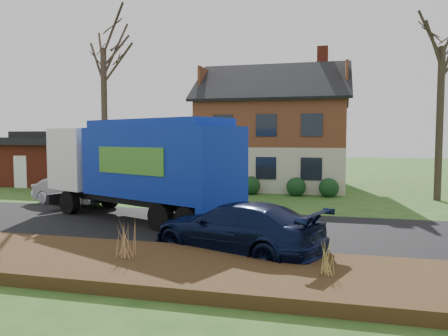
# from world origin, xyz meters

# --- Properties ---
(ground) EXTENTS (120.00, 120.00, 0.00)m
(ground) POSITION_xyz_m (0.00, 0.00, 0.00)
(ground) COLOR #284D19
(ground) RESTS_ON ground
(road) EXTENTS (80.00, 7.00, 0.02)m
(road) POSITION_xyz_m (0.00, 0.00, 0.01)
(road) COLOR black
(road) RESTS_ON ground
(mulch_verge) EXTENTS (80.00, 3.50, 0.30)m
(mulch_verge) POSITION_xyz_m (0.00, -5.30, 0.15)
(mulch_verge) COLOR #311B10
(mulch_verge) RESTS_ON ground
(main_house) EXTENTS (12.95, 8.95, 9.26)m
(main_house) POSITION_xyz_m (1.49, 13.91, 4.03)
(main_house) COLOR beige
(main_house) RESTS_ON ground
(ranch_house) EXTENTS (9.80, 8.20, 3.70)m
(ranch_house) POSITION_xyz_m (-12.00, 13.00, 1.81)
(ranch_house) COLOR maroon
(ranch_house) RESTS_ON ground
(garbage_truck) EXTENTS (9.47, 5.99, 3.97)m
(garbage_truck) POSITION_xyz_m (-1.59, 0.90, 2.29)
(garbage_truck) COLOR black
(garbage_truck) RESTS_ON ground
(silver_sedan) EXTENTS (4.25, 2.30, 1.33)m
(silver_sedan) POSITION_xyz_m (-6.69, 3.81, 0.66)
(silver_sedan) COLOR #AFB1B8
(silver_sedan) RESTS_ON ground
(navy_wagon) EXTENTS (5.51, 3.78, 1.48)m
(navy_wagon) POSITION_xyz_m (3.22, -3.20, 0.74)
(navy_wagon) COLOR black
(navy_wagon) RESTS_ON ground
(tree_front_west) EXTENTS (3.91, 3.91, 11.62)m
(tree_front_west) POSITION_xyz_m (-7.02, 7.80, 9.58)
(tree_front_west) COLOR #3D2D24
(tree_front_west) RESTS_ON ground
(tree_front_east) EXTENTS (4.09, 4.09, 11.36)m
(tree_front_east) POSITION_xyz_m (11.13, 9.76, 9.23)
(tree_front_east) COLOR #382D22
(tree_front_east) RESTS_ON ground
(tree_back) EXTENTS (3.28, 3.28, 10.40)m
(tree_back) POSITION_xyz_m (2.68, 21.08, 8.67)
(tree_back) COLOR #3C3224
(tree_back) RESTS_ON ground
(grass_clump_mid) EXTENTS (0.36, 0.30, 1.02)m
(grass_clump_mid) POSITION_xyz_m (0.87, -5.28, 0.81)
(grass_clump_mid) COLOR #AD7E4C
(grass_clump_mid) RESTS_ON mulch_verge
(grass_clump_east) EXTENTS (0.30, 0.25, 0.75)m
(grass_clump_east) POSITION_xyz_m (5.76, -5.38, 0.68)
(grass_clump_east) COLOR #A9974A
(grass_clump_east) RESTS_ON mulch_verge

